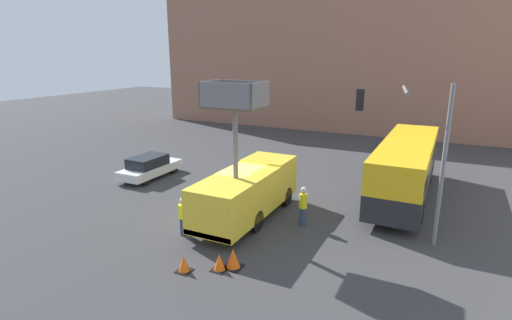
# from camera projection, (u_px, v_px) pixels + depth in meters

# --- Properties ---
(ground_plane) EXTENTS (120.00, 120.00, 0.00)m
(ground_plane) POSITION_uv_depth(u_px,v_px,m) (235.00, 214.00, 20.57)
(ground_plane) COLOR #38383A
(building_backdrop_far) EXTENTS (44.00, 10.00, 15.59)m
(building_backdrop_far) POSITION_uv_depth(u_px,v_px,m) (362.00, 55.00, 43.07)
(building_backdrop_far) COLOR #936651
(building_backdrop_far) RESTS_ON ground_plane
(utility_truck) EXTENTS (2.54, 7.34, 6.83)m
(utility_truck) POSITION_uv_depth(u_px,v_px,m) (247.00, 188.00, 19.56)
(utility_truck) COLOR yellow
(utility_truck) RESTS_ON ground_plane
(city_bus) EXTENTS (2.61, 11.24, 3.29)m
(city_bus) POSITION_uv_depth(u_px,v_px,m) (406.00, 165.00, 22.38)
(city_bus) COLOR #232328
(city_bus) RESTS_ON ground_plane
(traffic_light_pole) EXTENTS (3.71, 3.46, 6.87)m
(traffic_light_pole) POSITION_uv_depth(u_px,v_px,m) (415.00, 139.00, 16.37)
(traffic_light_pole) COLOR slate
(traffic_light_pole) RESTS_ON ground_plane
(road_worker_near_truck) EXTENTS (0.38, 0.38, 1.79)m
(road_worker_near_truck) POSITION_uv_depth(u_px,v_px,m) (183.00, 216.00, 17.95)
(road_worker_near_truck) COLOR navy
(road_worker_near_truck) RESTS_ON ground_plane
(road_worker_directing) EXTENTS (0.38, 0.38, 1.92)m
(road_worker_directing) POSITION_uv_depth(u_px,v_px,m) (303.00, 206.00, 18.97)
(road_worker_directing) COLOR navy
(road_worker_directing) RESTS_ON ground_plane
(traffic_cone_near_truck) EXTENTS (0.56, 0.56, 0.64)m
(traffic_cone_near_truck) POSITION_uv_depth(u_px,v_px,m) (184.00, 264.00, 15.06)
(traffic_cone_near_truck) COLOR black
(traffic_cone_near_truck) RESTS_ON ground_plane
(traffic_cone_mid_road) EXTENTS (0.69, 0.69, 0.79)m
(traffic_cone_mid_road) POSITION_uv_depth(u_px,v_px,m) (233.00, 259.00, 15.32)
(traffic_cone_mid_road) COLOR black
(traffic_cone_mid_road) RESTS_ON ground_plane
(traffic_cone_far_side) EXTENTS (0.58, 0.58, 0.66)m
(traffic_cone_far_side) POSITION_uv_depth(u_px,v_px,m) (219.00, 263.00, 15.15)
(traffic_cone_far_side) COLOR black
(traffic_cone_far_side) RESTS_ON ground_plane
(parked_car_curbside) EXTENTS (1.83, 4.56, 1.48)m
(parked_car_curbside) POSITION_uv_depth(u_px,v_px,m) (150.00, 167.00, 26.35)
(parked_car_curbside) COLOR silver
(parked_car_curbside) RESTS_ON ground_plane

